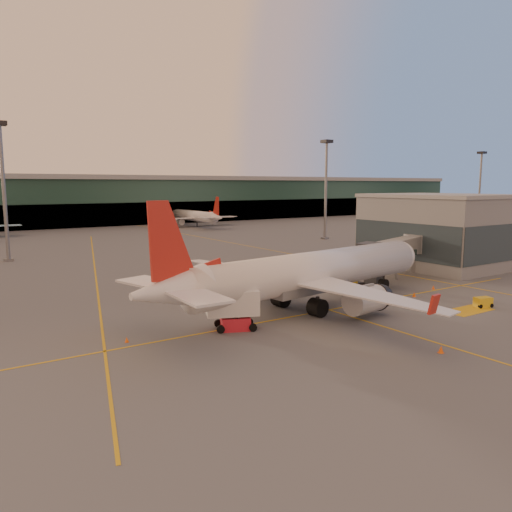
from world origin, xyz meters
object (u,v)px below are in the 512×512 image
gpu_cart (483,302)px  pushback_tug (349,286)px  catering_truck (233,307)px  main_airplane (305,274)px

gpu_cart → pushback_tug: bearing=132.8°
catering_truck → pushback_tug: catering_truck is taller
main_airplane → catering_truck: 11.23m
main_airplane → catering_truck: (-10.86, -2.14, -1.92)m
catering_truck → main_airplane: bearing=34.0°
catering_truck → pushback_tug: 22.78m
main_airplane → gpu_cart: size_ratio=19.05×
pushback_tug → catering_truck: bearing=-161.3°
catering_truck → gpu_cart: (29.06, -8.43, -1.68)m
main_airplane → catering_truck: main_airplane is taller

